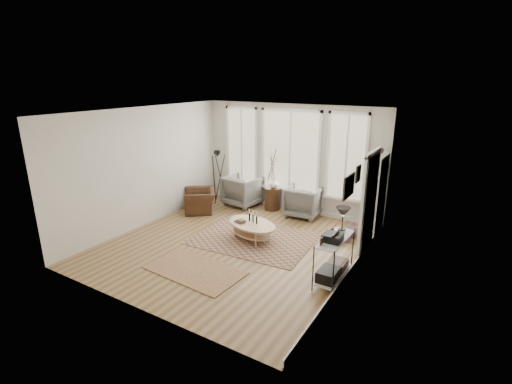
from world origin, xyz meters
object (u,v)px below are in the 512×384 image
Objects in this scene: bookcase at (375,195)px; coffee_table at (252,227)px; accent_chair at (200,201)px; armchair_right at (304,201)px; armchair_left at (243,190)px; side_table at (272,180)px; low_shelf at (334,255)px.

bookcase is 2.95m from coffee_table.
bookcase is 4.61m from accent_chair.
accent_chair is (-2.60, -1.14, -0.11)m from armchair_right.
armchair_right is at bearing 173.15° from bookcase.
side_table reaches higher than armchair_left.
coffee_table is (-2.26, -1.79, -0.64)m from bookcase.
accent_chair is (-2.22, 0.88, -0.01)m from coffee_table.
accent_chair is at bearing 159.98° from low_shelf.
bookcase is 1.15× the size of side_table.
low_shelf reaches higher than armchair_left.
armchair_left is 1.86m from armchair_right.
armchair_left is 0.53× the size of side_table.
side_table reaches higher than coffee_table.
accent_chair is (-4.47, -0.91, -0.65)m from bookcase.
side_table is at bearing -167.38° from armchair_left.
armchair_left is at bearing -1.41° from armchair_right.
bookcase is 2.16× the size of armchair_left.
armchair_right is (0.38, 2.01, 0.09)m from coffee_table.
armchair_right is 0.50× the size of side_table.
low_shelf reaches higher than accent_chair.
low_shelf is at bearing -91.28° from bookcase.
side_table reaches higher than low_shelf.
low_shelf is at bearing 119.67° from armchair_right.
armchair_left is (-3.67, 2.67, -0.08)m from low_shelf.
coffee_table is at bearing 161.54° from low_shelf.
coffee_table is at bearing 75.34° from armchair_right.
side_table is (-2.82, 0.22, -0.10)m from bookcase.
low_shelf reaches higher than coffee_table.
coffee_table is 1.56× the size of accent_chair.
accent_chair is at bearing 19.75° from armchair_right.
armchair_left is at bearing 144.00° from low_shelf.
armchair_left is 1.06× the size of armchair_right.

